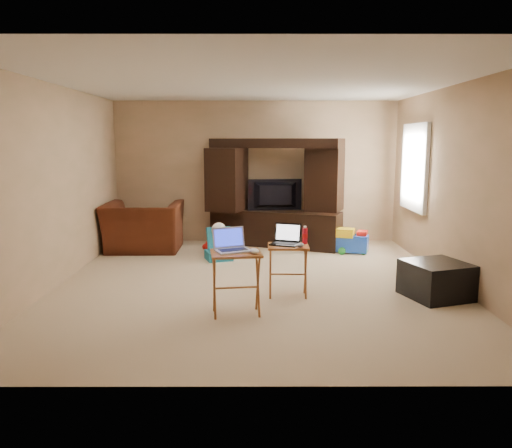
{
  "coord_description": "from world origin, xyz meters",
  "views": [
    {
      "loc": [
        -0.01,
        -6.2,
        1.8
      ],
      "look_at": [
        0.0,
        -0.2,
        0.8
      ],
      "focal_mm": 35.0,
      "sensor_mm": 36.0,
      "label": 1
    }
  ],
  "objects_px": {
    "laptop_left": "(233,240)",
    "entertainment_center": "(276,193)",
    "ottoman": "(436,280)",
    "tray_table_left": "(236,284)",
    "plush_toy": "(212,242)",
    "recliner": "(144,227)",
    "television": "(276,195)",
    "mouse_right": "(300,245)",
    "tray_table_right": "(288,271)",
    "mouse_left": "(254,251)",
    "water_bottle": "(305,236)",
    "push_toy": "(351,240)",
    "laptop_right": "(285,235)",
    "child_rocker": "(219,244)"
  },
  "relations": [
    {
      "from": "plush_toy",
      "to": "push_toy",
      "type": "height_order",
      "value": "push_toy"
    },
    {
      "from": "child_rocker",
      "to": "water_bottle",
      "type": "height_order",
      "value": "water_bottle"
    },
    {
      "from": "laptop_left",
      "to": "mouse_left",
      "type": "distance_m",
      "value": 0.26
    },
    {
      "from": "television",
      "to": "laptop_left",
      "type": "bearing_deg",
      "value": 73.35
    },
    {
      "from": "ottoman",
      "to": "television",
      "type": "bearing_deg",
      "value": 121.07
    },
    {
      "from": "entertainment_center",
      "to": "tray_table_right",
      "type": "distance_m",
      "value": 2.97
    },
    {
      "from": "television",
      "to": "push_toy",
      "type": "relative_size",
      "value": 1.72
    },
    {
      "from": "television",
      "to": "push_toy",
      "type": "distance_m",
      "value": 1.49
    },
    {
      "from": "tray_table_right",
      "to": "mouse_right",
      "type": "distance_m",
      "value": 0.38
    },
    {
      "from": "television",
      "to": "tray_table_right",
      "type": "xyz_separation_m",
      "value": [
        0.03,
        -2.86,
        -0.58
      ]
    },
    {
      "from": "laptop_right",
      "to": "television",
      "type": "bearing_deg",
      "value": 109.9
    },
    {
      "from": "recliner",
      "to": "ottoman",
      "type": "height_order",
      "value": "recliner"
    },
    {
      "from": "ottoman",
      "to": "laptop_left",
      "type": "relative_size",
      "value": 1.85
    },
    {
      "from": "child_rocker",
      "to": "laptop_right",
      "type": "relative_size",
      "value": 1.56
    },
    {
      "from": "plush_toy",
      "to": "tray_table_left",
      "type": "height_order",
      "value": "tray_table_left"
    },
    {
      "from": "recliner",
      "to": "plush_toy",
      "type": "xyz_separation_m",
      "value": [
        1.15,
        -0.21,
        -0.22
      ]
    },
    {
      "from": "tray_table_right",
      "to": "tray_table_left",
      "type": "bearing_deg",
      "value": -131.27
    },
    {
      "from": "mouse_right",
      "to": "child_rocker",
      "type": "bearing_deg",
      "value": 118.98
    },
    {
      "from": "ottoman",
      "to": "tray_table_left",
      "type": "bearing_deg",
      "value": -165.94
    },
    {
      "from": "recliner",
      "to": "entertainment_center",
      "type": "bearing_deg",
      "value": -169.53
    },
    {
      "from": "ottoman",
      "to": "laptop_left",
      "type": "xyz_separation_m",
      "value": [
        -2.33,
        -0.55,
        0.58
      ]
    },
    {
      "from": "tray_table_left",
      "to": "mouse_right",
      "type": "xyz_separation_m",
      "value": [
        0.71,
        0.51,
        0.3
      ]
    },
    {
      "from": "plush_toy",
      "to": "mouse_right",
      "type": "height_order",
      "value": "mouse_right"
    },
    {
      "from": "tray_table_left",
      "to": "laptop_right",
      "type": "relative_size",
      "value": 2.1
    },
    {
      "from": "tray_table_left",
      "to": "laptop_left",
      "type": "height_order",
      "value": "laptop_left"
    },
    {
      "from": "entertainment_center",
      "to": "television",
      "type": "distance_m",
      "value": 0.06
    },
    {
      "from": "push_toy",
      "to": "mouse_right",
      "type": "distance_m",
      "value": 2.69
    },
    {
      "from": "ottoman",
      "to": "mouse_left",
      "type": "xyz_separation_m",
      "value": [
        -2.11,
        -0.65,
        0.49
      ]
    },
    {
      "from": "mouse_right",
      "to": "ottoman",
      "type": "bearing_deg",
      "value": 2.49
    },
    {
      "from": "child_rocker",
      "to": "mouse_left",
      "type": "relative_size",
      "value": 3.66
    },
    {
      "from": "plush_toy",
      "to": "entertainment_center",
      "type": "bearing_deg",
      "value": 31.26
    },
    {
      "from": "push_toy",
      "to": "television",
      "type": "bearing_deg",
      "value": 174.96
    },
    {
      "from": "mouse_right",
      "to": "plush_toy",
      "type": "bearing_deg",
      "value": 116.88
    },
    {
      "from": "tray_table_right",
      "to": "water_bottle",
      "type": "height_order",
      "value": "water_bottle"
    },
    {
      "from": "entertainment_center",
      "to": "television",
      "type": "height_order",
      "value": "entertainment_center"
    },
    {
      "from": "child_rocker",
      "to": "tray_table_right",
      "type": "height_order",
      "value": "tray_table_right"
    },
    {
      "from": "entertainment_center",
      "to": "mouse_left",
      "type": "distance_m",
      "value": 3.63
    },
    {
      "from": "tray_table_right",
      "to": "laptop_left",
      "type": "bearing_deg",
      "value": -134.12
    },
    {
      "from": "tray_table_left",
      "to": "tray_table_right",
      "type": "distance_m",
      "value": 0.86
    },
    {
      "from": "ottoman",
      "to": "recliner",
      "type": "bearing_deg",
      "value": 147.42
    },
    {
      "from": "child_rocker",
      "to": "plush_toy",
      "type": "distance_m",
      "value": 0.48
    },
    {
      "from": "ottoman",
      "to": "mouse_left",
      "type": "distance_m",
      "value": 2.26
    },
    {
      "from": "laptop_right",
      "to": "push_toy",
      "type": "bearing_deg",
      "value": 82.02
    },
    {
      "from": "entertainment_center",
      "to": "plush_toy",
      "type": "distance_m",
      "value": 1.43
    },
    {
      "from": "ottoman",
      "to": "water_bottle",
      "type": "height_order",
      "value": "water_bottle"
    },
    {
      "from": "laptop_left",
      "to": "plush_toy",
      "type": "bearing_deg",
      "value": 76.6
    },
    {
      "from": "laptop_left",
      "to": "entertainment_center",
      "type": "bearing_deg",
      "value": 57.89
    },
    {
      "from": "push_toy",
      "to": "tray_table_right",
      "type": "height_order",
      "value": "tray_table_right"
    },
    {
      "from": "mouse_right",
      "to": "water_bottle",
      "type": "bearing_deg",
      "value": 70.71
    },
    {
      "from": "laptop_left",
      "to": "mouse_left",
      "type": "height_order",
      "value": "laptop_left"
    }
  ]
}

